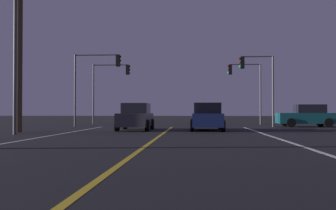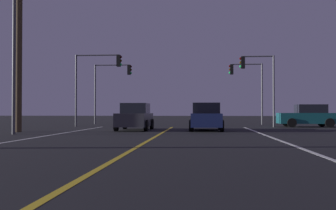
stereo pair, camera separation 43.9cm
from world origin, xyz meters
name	(u,v)px [view 2 (the right image)]	position (x,y,z in m)	size (l,w,h in m)	color
lane_edge_right	(316,154)	(5.33, 11.82, 0.00)	(0.16, 35.64, 0.01)	silver
lane_center_divider	(128,152)	(0.00, 11.82, 0.00)	(0.16, 35.64, 0.01)	gold
car_crossing_side	(308,116)	(10.22, 30.68, 0.82)	(4.30, 2.02, 1.70)	black
car_oncoming	(135,117)	(-2.02, 24.87, 0.82)	(2.02, 4.30, 1.70)	black
car_ahead_far	(206,117)	(2.45, 24.63, 0.82)	(2.02, 4.30, 1.70)	black
traffic_light_near_right	(257,74)	(6.38, 30.14, 3.96)	(2.60, 0.36, 5.37)	#4C4C51
traffic_light_near_left	(98,73)	(-5.84, 30.14, 4.18)	(3.70, 0.36, 5.60)	#4C4C51
traffic_light_far_right	(246,79)	(6.18, 35.64, 4.03)	(3.00, 0.36, 5.44)	#4C4C51
traffic_light_far_left	(113,80)	(-5.93, 35.64, 4.09)	(3.50, 0.36, 5.49)	#4C4C51
street_lamp_left_mid	(25,40)	(-6.87, 19.82, 4.88)	(2.52, 0.44, 7.59)	#4C4C51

